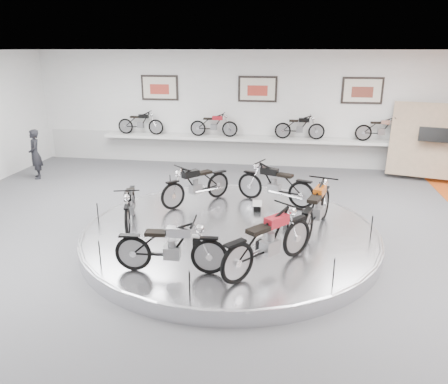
% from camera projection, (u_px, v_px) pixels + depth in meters
% --- Properties ---
extents(floor, '(16.00, 16.00, 0.00)m').
position_uv_depth(floor, '(228.00, 246.00, 9.37)').
color(floor, '#4F4F51').
rests_on(floor, ground).
extents(ceiling, '(16.00, 16.00, 0.00)m').
position_uv_depth(ceiling, '(229.00, 51.00, 8.11)').
color(ceiling, white).
rests_on(ceiling, wall_back).
extents(wall_back, '(16.00, 0.00, 16.00)m').
position_uv_depth(wall_back, '(257.00, 109.00, 15.31)').
color(wall_back, white).
rests_on(wall_back, floor).
extents(dado_band, '(15.68, 0.04, 1.10)m').
position_uv_depth(dado_band, '(256.00, 150.00, 15.74)').
color(dado_band, '#BCBCBA').
rests_on(dado_band, floor).
extents(display_platform, '(6.40, 6.40, 0.30)m').
position_uv_depth(display_platform, '(230.00, 234.00, 9.60)').
color(display_platform, silver).
rests_on(display_platform, floor).
extents(platform_rim, '(6.40, 6.40, 0.10)m').
position_uv_depth(platform_rim, '(230.00, 229.00, 9.57)').
color(platform_rim, '#B2B2BA').
rests_on(platform_rim, display_platform).
extents(shelf, '(11.00, 0.55, 0.10)m').
position_uv_depth(shelf, '(256.00, 139.00, 15.34)').
color(shelf, silver).
rests_on(shelf, wall_back).
extents(poster_left, '(1.35, 0.06, 0.88)m').
position_uv_depth(poster_left, '(160.00, 88.00, 15.56)').
color(poster_left, beige).
rests_on(poster_left, wall_back).
extents(poster_center, '(1.35, 0.06, 0.88)m').
position_uv_depth(poster_center, '(258.00, 89.00, 15.05)').
color(poster_center, beige).
rests_on(poster_center, wall_back).
extents(poster_right, '(1.35, 0.06, 0.88)m').
position_uv_depth(poster_right, '(362.00, 91.00, 14.54)').
color(poster_right, beige).
rests_on(poster_right, wall_back).
extents(display_panel, '(2.56, 1.52, 2.30)m').
position_uv_depth(display_panel, '(430.00, 141.00, 13.88)').
color(display_panel, tan).
rests_on(display_panel, floor).
extents(shelf_bike_a, '(1.22, 0.43, 0.73)m').
position_uv_depth(shelf_bike_a, '(141.00, 124.00, 15.82)').
color(shelf_bike_a, black).
rests_on(shelf_bike_a, shelf).
extents(shelf_bike_b, '(1.22, 0.43, 0.73)m').
position_uv_depth(shelf_bike_b, '(214.00, 126.00, 15.43)').
color(shelf_bike_b, maroon).
rests_on(shelf_bike_b, shelf).
extents(shelf_bike_c, '(1.22, 0.43, 0.73)m').
position_uv_depth(shelf_bike_c, '(300.00, 129.00, 14.99)').
color(shelf_bike_c, black).
rests_on(shelf_bike_c, shelf).
extents(shelf_bike_d, '(1.22, 0.43, 0.73)m').
position_uv_depth(shelf_bike_d, '(381.00, 131.00, 14.60)').
color(shelf_bike_d, '#BABABF').
rests_on(shelf_bike_d, shelf).
extents(bike_a, '(1.16, 1.97, 1.09)m').
position_uv_depth(bike_a, '(317.00, 207.00, 9.24)').
color(bike_a, '#AE4A0E').
rests_on(bike_a, display_platform).
extents(bike_b, '(1.89, 1.27, 1.05)m').
position_uv_depth(bike_b, '(275.00, 184.00, 10.92)').
color(bike_b, black).
rests_on(bike_b, display_platform).
extents(bike_c, '(1.63, 1.72, 1.03)m').
position_uv_depth(bike_c, '(196.00, 184.00, 10.93)').
color(bike_c, black).
rests_on(bike_c, display_platform).
extents(bike_d, '(0.95, 1.66, 0.92)m').
position_uv_depth(bike_d, '(130.00, 204.00, 9.66)').
color(bike_d, black).
rests_on(bike_d, display_platform).
extents(bike_e, '(1.73, 0.70, 1.00)m').
position_uv_depth(bike_e, '(171.00, 246.00, 7.53)').
color(bike_e, '#BABABF').
rests_on(bike_e, display_platform).
extents(bike_f, '(1.74, 1.90, 1.12)m').
position_uv_depth(bike_f, '(269.00, 240.00, 7.63)').
color(bike_f, maroon).
rests_on(bike_f, display_platform).
extents(visitor, '(0.65, 0.70, 1.60)m').
position_uv_depth(visitor, '(35.00, 154.00, 14.03)').
color(visitor, black).
rests_on(visitor, floor).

